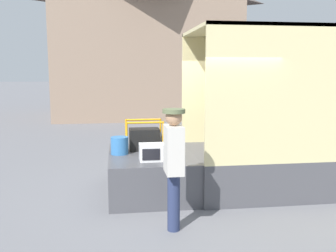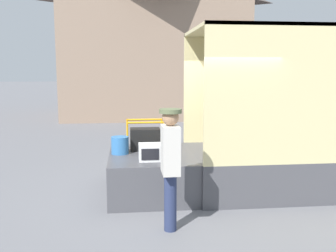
{
  "view_description": "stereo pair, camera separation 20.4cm",
  "coord_description": "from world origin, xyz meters",
  "px_view_note": "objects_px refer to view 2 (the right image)",
  "views": [
    {
      "loc": [
        -1.42,
        -6.84,
        2.28
      ],
      "look_at": [
        -0.48,
        -0.2,
        1.3
      ],
      "focal_mm": 40.0,
      "sensor_mm": 36.0,
      "label": 1
    },
    {
      "loc": [
        -1.21,
        -6.87,
        2.28
      ],
      "look_at": [
        -0.48,
        -0.2,
        1.3
      ],
      "focal_mm": 40.0,
      "sensor_mm": 36.0,
      "label": 2
    }
  ],
  "objects_px": {
    "orange_bucket": "(120,145)",
    "worker_person": "(170,157)",
    "portable_generator": "(146,139)",
    "microwave": "(152,152)"
  },
  "relations": [
    {
      "from": "orange_bucket",
      "to": "worker_person",
      "type": "height_order",
      "value": "worker_person"
    },
    {
      "from": "microwave",
      "to": "portable_generator",
      "type": "bearing_deg",
      "value": 93.71
    },
    {
      "from": "worker_person",
      "to": "portable_generator",
      "type": "bearing_deg",
      "value": 96.13
    },
    {
      "from": "microwave",
      "to": "portable_generator",
      "type": "height_order",
      "value": "portable_generator"
    },
    {
      "from": "microwave",
      "to": "worker_person",
      "type": "bearing_deg",
      "value": -82.16
    },
    {
      "from": "orange_bucket",
      "to": "worker_person",
      "type": "distance_m",
      "value": 1.97
    },
    {
      "from": "portable_generator",
      "to": "worker_person",
      "type": "relative_size",
      "value": 0.41
    },
    {
      "from": "microwave",
      "to": "portable_generator",
      "type": "distance_m",
      "value": 0.9
    },
    {
      "from": "portable_generator",
      "to": "orange_bucket",
      "type": "height_order",
      "value": "portable_generator"
    },
    {
      "from": "microwave",
      "to": "orange_bucket",
      "type": "xyz_separation_m",
      "value": [
        -0.57,
        0.57,
        0.02
      ]
    }
  ]
}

